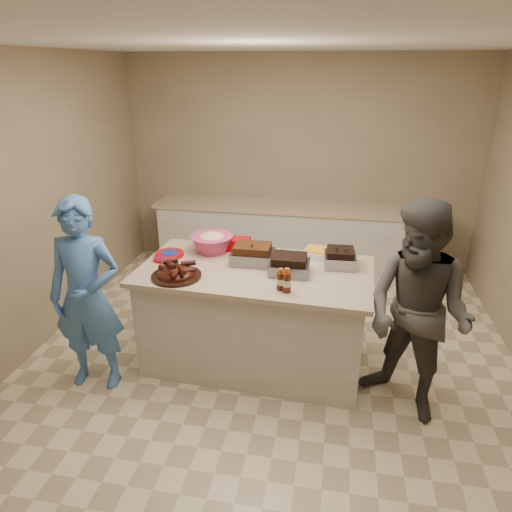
% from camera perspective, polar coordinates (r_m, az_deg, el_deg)
% --- Properties ---
extents(room, '(4.50, 5.00, 2.70)m').
position_cam_1_polar(room, '(4.27, 1.50, -13.92)').
color(room, gray).
rests_on(room, ground).
extents(back_counter, '(3.60, 0.64, 0.90)m').
position_cam_1_polar(back_counter, '(5.99, 4.78, 2.18)').
color(back_counter, beige).
rests_on(back_counter, ground).
extents(island, '(2.04, 1.16, 0.94)m').
position_cam_1_polar(island, '(4.37, -0.12, -12.91)').
color(island, beige).
rests_on(island, ground).
extents(rib_platter, '(0.47, 0.47, 0.16)m').
position_cam_1_polar(rib_platter, '(3.81, -9.89, -2.60)').
color(rib_platter, '#3A1009').
rests_on(rib_platter, island).
extents(pulled_pork_tray, '(0.36, 0.28, 0.11)m').
position_cam_1_polar(pulled_pork_tray, '(4.02, -0.43, -0.86)').
color(pulled_pork_tray, '#47230F').
rests_on(pulled_pork_tray, island).
extents(brisket_tray, '(0.33, 0.27, 0.10)m').
position_cam_1_polar(brisket_tray, '(3.84, 4.16, -2.12)').
color(brisket_tray, black).
rests_on(brisket_tray, island).
extents(roasting_pan, '(0.28, 0.28, 0.11)m').
position_cam_1_polar(roasting_pan, '(4.02, 10.39, -1.23)').
color(roasting_pan, gray).
rests_on(roasting_pan, island).
extents(coleslaw_bowl, '(0.41, 0.41, 0.27)m').
position_cam_1_polar(coleslaw_bowl, '(4.28, -5.47, 0.54)').
color(coleslaw_bowl, '#C93764').
rests_on(coleslaw_bowl, island).
extents(sausage_plate, '(0.33, 0.33, 0.05)m').
position_cam_1_polar(sausage_plate, '(4.15, 1.89, -0.09)').
color(sausage_plate, silver).
rests_on(sausage_plate, island).
extents(mac_cheese_dish, '(0.34, 0.27, 0.08)m').
position_cam_1_polar(mac_cheese_dish, '(4.18, 8.16, -0.14)').
color(mac_cheese_dish, gold).
rests_on(mac_cheese_dish, island).
extents(bbq_bottle_a, '(0.06, 0.06, 0.18)m').
position_cam_1_polar(bbq_bottle_a, '(3.56, 3.04, -4.20)').
color(bbq_bottle_a, '#45190C').
rests_on(bbq_bottle_a, island).
extents(bbq_bottle_b, '(0.07, 0.07, 0.20)m').
position_cam_1_polar(bbq_bottle_b, '(3.52, 3.83, -4.48)').
color(bbq_bottle_b, '#45190C').
rests_on(bbq_bottle_b, island).
extents(mustard_bottle, '(0.04, 0.04, 0.11)m').
position_cam_1_polar(mustard_bottle, '(4.09, -1.24, -0.45)').
color(mustard_bottle, gold).
rests_on(mustard_bottle, island).
extents(sauce_bowl, '(0.14, 0.05, 0.14)m').
position_cam_1_polar(sauce_bowl, '(4.09, 1.27, -0.40)').
color(sauce_bowl, silver).
rests_on(sauce_bowl, island).
extents(plate_stack_large, '(0.27, 0.27, 0.03)m').
position_cam_1_polar(plate_stack_large, '(4.24, -10.72, 0.04)').
color(plate_stack_large, '#A6050B').
rests_on(plate_stack_large, island).
extents(plate_stack_small, '(0.20, 0.20, 0.03)m').
position_cam_1_polar(plate_stack_small, '(4.16, -11.38, -0.45)').
color(plate_stack_small, '#A6050B').
rests_on(plate_stack_small, island).
extents(plastic_cup, '(0.11, 0.10, 0.10)m').
position_cam_1_polar(plastic_cup, '(4.44, -6.86, 1.34)').
color(plastic_cup, '#9A4B20').
rests_on(plastic_cup, island).
extents(basket_stack, '(0.23, 0.18, 0.11)m').
position_cam_1_polar(basket_stack, '(4.31, -2.31, 0.83)').
color(basket_stack, '#A6050B').
rests_on(basket_stack, island).
extents(guest_blue, '(0.75, 1.70, 0.39)m').
position_cam_1_polar(guest_blue, '(4.36, -18.91, -14.42)').
color(guest_blue, '#4478C4').
rests_on(guest_blue, ground).
extents(guest_gray, '(1.72, 1.86, 0.65)m').
position_cam_1_polar(guest_gray, '(4.06, 17.88, -17.50)').
color(guest_gray, '#4B4842').
rests_on(guest_gray, ground).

